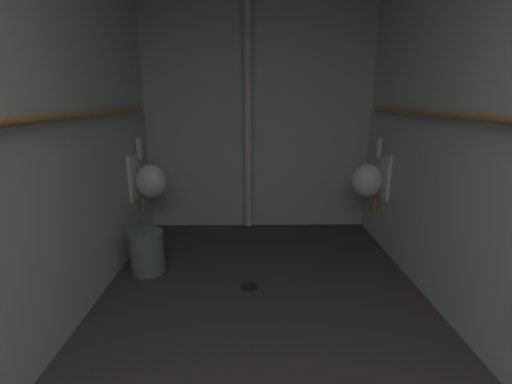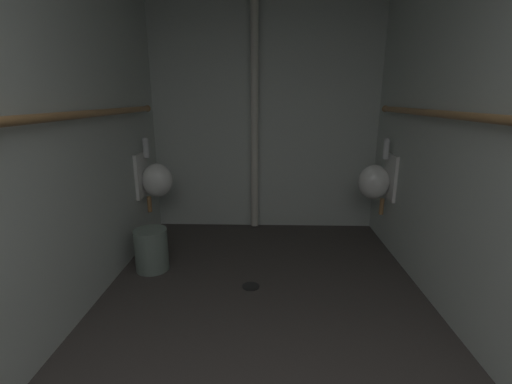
% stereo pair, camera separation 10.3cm
% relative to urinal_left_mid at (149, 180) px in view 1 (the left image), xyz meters
% --- Properties ---
extents(floor, '(2.59, 4.28, 0.08)m').
position_rel_urinal_left_mid_xyz_m(floor, '(1.09, -1.54, -0.72)').
color(floor, '#383330').
rests_on(floor, ground).
extents(wall_left, '(0.06, 4.28, 2.66)m').
position_rel_urinal_left_mid_xyz_m(wall_left, '(-0.18, -1.54, 0.65)').
color(wall_left, '#BAC2BA').
rests_on(wall_left, ground).
extents(wall_right, '(0.06, 4.28, 2.66)m').
position_rel_urinal_left_mid_xyz_m(wall_right, '(2.36, -1.54, 0.65)').
color(wall_right, '#BAC2BA').
rests_on(wall_right, ground).
extents(wall_back, '(2.59, 0.06, 2.66)m').
position_rel_urinal_left_mid_xyz_m(wall_back, '(1.09, 0.57, 0.65)').
color(wall_back, '#BAC2BA').
rests_on(wall_back, ground).
extents(urinal_left_mid, '(0.32, 0.30, 0.76)m').
position_rel_urinal_left_mid_xyz_m(urinal_left_mid, '(0.00, 0.00, 0.00)').
color(urinal_left_mid, white).
extents(urinal_right_mid, '(0.32, 0.30, 0.76)m').
position_rel_urinal_left_mid_xyz_m(urinal_right_mid, '(2.18, -0.01, 0.00)').
color(urinal_right_mid, white).
extents(supply_pipe_left, '(0.06, 3.53, 0.06)m').
position_rel_urinal_left_mid_xyz_m(supply_pipe_left, '(-0.09, -1.53, 0.68)').
color(supply_pipe_left, '#9E7042').
extents(supply_pipe_right, '(0.06, 3.52, 0.06)m').
position_rel_urinal_left_mid_xyz_m(supply_pipe_right, '(2.27, -1.54, 0.68)').
color(supply_pipe_right, '#9E7042').
extents(standpipe_back_wall, '(0.08, 0.08, 2.61)m').
position_rel_urinal_left_mid_xyz_m(standpipe_back_wall, '(0.98, 0.46, 0.65)').
color(standpipe_back_wall, beige).
rests_on(standpipe_back_wall, ground).
extents(floor_drain, '(0.14, 0.14, 0.01)m').
position_rel_urinal_left_mid_xyz_m(floor_drain, '(0.99, -0.86, -0.67)').
color(floor_drain, black).
rests_on(floor_drain, ground).
extents(waste_bin, '(0.28, 0.28, 0.37)m').
position_rel_urinal_left_mid_xyz_m(waste_bin, '(0.11, -0.59, -0.49)').
color(waste_bin, slate).
rests_on(waste_bin, ground).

